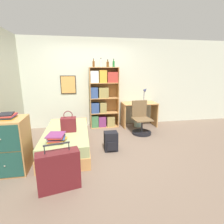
{
  "coord_description": "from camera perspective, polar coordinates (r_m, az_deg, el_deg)",
  "views": [
    {
      "loc": [
        -0.26,
        -3.68,
        1.71
      ],
      "look_at": [
        0.41,
        0.19,
        0.75
      ],
      "focal_mm": 28.0,
      "sensor_mm": 36.0,
      "label": 1
    }
  ],
  "objects": [
    {
      "name": "handbag",
      "position": [
        3.79,
        -14.0,
        -3.88
      ],
      "size": [
        0.31,
        0.2,
        0.44
      ],
      "color": "maroon",
      "rests_on": "bed"
    },
    {
      "name": "bookcase",
      "position": [
        5.18,
        -3.21,
        4.45
      ],
      "size": [
        0.84,
        0.32,
        1.78
      ],
      "color": "tan",
      "rests_on": "ground_plane"
    },
    {
      "name": "wall_back",
      "position": [
        5.32,
        -7.17,
        9.19
      ],
      "size": [
        10.0,
        0.09,
        2.6
      ],
      "color": "beige",
      "rests_on": "ground_plane"
    },
    {
      "name": "ground_plane",
      "position": [
        4.06,
        -5.38,
        -11.21
      ],
      "size": [
        14.0,
        14.0,
        0.0
      ],
      "primitive_type": "plane",
      "color": "#756051"
    },
    {
      "name": "bottle_green",
      "position": [
        5.13,
        -6.03,
        15.38
      ],
      "size": [
        0.06,
        0.06,
        0.23
      ],
      "color": "brown",
      "rests_on": "bookcase"
    },
    {
      "name": "suitcase",
      "position": [
        2.76,
        -16.99,
        -17.83
      ],
      "size": [
        0.63,
        0.34,
        0.72
      ],
      "color": "#5B191E",
      "rests_on": "ground_plane"
    },
    {
      "name": "bottle_clear",
      "position": [
        5.13,
        -1.41,
        15.36
      ],
      "size": [
        0.07,
        0.07,
        0.21
      ],
      "color": "brown",
      "rests_on": "bookcase"
    },
    {
      "name": "dresser",
      "position": [
        3.46,
        -30.39,
        -9.34
      ],
      "size": [
        0.57,
        0.58,
        0.93
      ],
      "color": "tan",
      "rests_on": "ground_plane"
    },
    {
      "name": "bottle_brown",
      "position": [
        5.16,
        -3.61,
        15.5
      ],
      "size": [
        0.07,
        0.07,
        0.25
      ],
      "color": "#B7BCC1",
      "rests_on": "bookcase"
    },
    {
      "name": "book_stack_on_bed",
      "position": [
        3.34,
        -17.64,
        -8.04
      ],
      "size": [
        0.36,
        0.39,
        0.14
      ],
      "color": "#99894C",
      "rests_on": "bed"
    },
    {
      "name": "bottle_blue",
      "position": [
        5.18,
        0.53,
        15.42
      ],
      "size": [
        0.06,
        0.06,
        0.23
      ],
      "color": "#1E6B2D",
      "rests_on": "bookcase"
    },
    {
      "name": "desk_lamp",
      "position": [
        5.4,
        10.72,
        6.33
      ],
      "size": [
        0.17,
        0.12,
        0.45
      ],
      "color": "navy",
      "rests_on": "desk"
    },
    {
      "name": "bed",
      "position": [
        4.0,
        -14.46,
        -8.63
      ],
      "size": [
        0.93,
        1.91,
        0.44
      ],
      "color": "tan",
      "rests_on": "ground_plane"
    },
    {
      "name": "waste_bin",
      "position": [
        5.42,
        8.39,
        -3.3
      ],
      "size": [
        0.21,
        0.21,
        0.28
      ],
      "color": "#99C1B2",
      "rests_on": "ground_plane"
    },
    {
      "name": "desk_chair",
      "position": [
        4.84,
        9.48,
        -3.78
      ],
      "size": [
        0.52,
        0.52,
        0.89
      ],
      "color": "black",
      "rests_on": "ground_plane"
    },
    {
      "name": "magazine_pile_on_dresser",
      "position": [
        3.32,
        -31.3,
        -1.17
      ],
      "size": [
        0.3,
        0.33,
        0.08
      ],
      "color": "gold",
      "rests_on": "dresser"
    },
    {
      "name": "backpack",
      "position": [
        3.8,
        -0.36,
        -9.57
      ],
      "size": [
        0.28,
        0.26,
        0.42
      ],
      "color": "black",
      "rests_on": "ground_plane"
    },
    {
      "name": "desk",
      "position": [
        5.39,
        8.85,
        0.58
      ],
      "size": [
        1.04,
        0.55,
        0.73
      ],
      "color": "tan",
      "rests_on": "ground_plane"
    }
  ]
}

